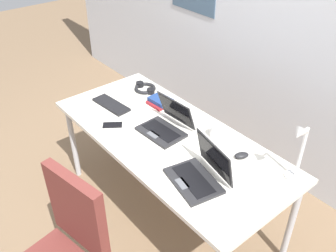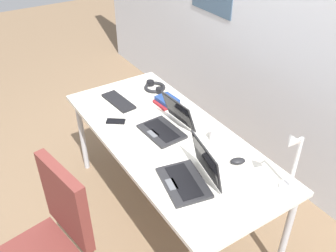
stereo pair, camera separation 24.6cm
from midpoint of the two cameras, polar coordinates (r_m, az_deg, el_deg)
The scene contains 12 objects.
ground_plane at distance 3.00m, azimuth 2.40°, elevation -13.06°, with size 12.00×12.00×0.00m, color #7A6047.
wall_back at distance 2.96m, azimuth 21.42°, elevation 14.25°, with size 6.00×0.13×2.60m.
desk at distance 2.54m, azimuth 2.77°, elevation -2.63°, with size 1.80×0.80×0.74m.
desk_lamp at distance 2.12m, azimuth 21.89°, elevation -5.59°, with size 0.12×0.18×0.40m.
laptop_back_left at distance 2.13m, azimuth 6.85°, elevation -7.81°, with size 0.38×0.34×0.24m.
laptop_front_right at distance 2.53m, azimuth 2.59°, elevation 0.05°, with size 0.33×0.30×0.23m.
external_keyboard at distance 2.88m, azimuth -5.29°, elevation 3.77°, with size 0.33×0.12×0.02m, color black.
computer_mouse at distance 2.33m, azimuth 13.80°, elevation -5.41°, with size 0.06×0.10×0.03m, color black.
cell_phone at distance 2.65m, azimuth -5.50°, elevation 0.65°, with size 0.06×0.14×0.01m, color black.
headphones at distance 3.05m, azimuth 0.25°, elevation 6.00°, with size 0.21×0.18×0.04m.
book_stack at distance 2.84m, azimuth 2.30°, elevation 3.82°, with size 0.18×0.16×0.05m.
coffee_mug at distance 2.47m, azimuth 10.29°, elevation -1.49°, with size 0.11×0.08×0.09m.
Camera 2 is at (1.71, -1.09, 2.22)m, focal length 39.25 mm.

